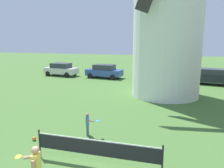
{
  "coord_description": "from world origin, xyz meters",
  "views": [
    {
      "loc": [
        3.06,
        -4.64,
        4.42
      ],
      "look_at": [
        0.5,
        4.29,
        2.59
      ],
      "focal_mm": 36.47,
      "sensor_mm": 36.0,
      "label": 1
    }
  ],
  "objects_px": {
    "stray_ball": "(34,139)",
    "parked_car_black": "(211,76)",
    "parked_car_cream": "(61,69)",
    "parked_car_blue": "(104,71)",
    "player_near": "(36,167)",
    "player_far": "(88,123)",
    "parked_car_mustard": "(154,73)",
    "tennis_net": "(96,148)"
  },
  "relations": [
    {
      "from": "stray_ball",
      "to": "parked_car_blue",
      "type": "distance_m",
      "value": 16.82
    },
    {
      "from": "tennis_net",
      "to": "player_far",
      "type": "xyz_separation_m",
      "value": [
        -1.26,
        2.35,
        -0.06
      ]
    },
    {
      "from": "player_near",
      "to": "parked_car_mustard",
      "type": "xyz_separation_m",
      "value": [
        1.44,
        19.57,
        -0.03
      ]
    },
    {
      "from": "parked_car_black",
      "to": "player_near",
      "type": "bearing_deg",
      "value": -110.2
    },
    {
      "from": "player_near",
      "to": "parked_car_blue",
      "type": "height_order",
      "value": "parked_car_blue"
    },
    {
      "from": "parked_car_blue",
      "to": "parked_car_black",
      "type": "height_order",
      "value": "same"
    },
    {
      "from": "tennis_net",
      "to": "parked_car_blue",
      "type": "bearing_deg",
      "value": 107.06
    },
    {
      "from": "player_far",
      "to": "parked_car_blue",
      "type": "relative_size",
      "value": 0.25
    },
    {
      "from": "parked_car_cream",
      "to": "parked_car_black",
      "type": "height_order",
      "value": "same"
    },
    {
      "from": "player_near",
      "to": "stray_ball",
      "type": "bearing_deg",
      "value": 125.99
    },
    {
      "from": "player_near",
      "to": "parked_car_black",
      "type": "xyz_separation_m",
      "value": [
        7.02,
        19.07,
        -0.03
      ]
    },
    {
      "from": "parked_car_blue",
      "to": "parked_car_black",
      "type": "xyz_separation_m",
      "value": [
        11.34,
        -0.64,
        0.0
      ]
    },
    {
      "from": "tennis_net",
      "to": "parked_car_cream",
      "type": "bearing_deg",
      "value": 121.64
    },
    {
      "from": "parked_car_blue",
      "to": "parked_car_black",
      "type": "bearing_deg",
      "value": -3.22
    },
    {
      "from": "player_far",
      "to": "parked_car_cream",
      "type": "distance_m",
      "value": 18.42
    },
    {
      "from": "tennis_net",
      "to": "parked_car_blue",
      "type": "distance_m",
      "value": 18.67
    },
    {
      "from": "player_far",
      "to": "parked_car_mustard",
      "type": "xyz_separation_m",
      "value": [
        1.54,
        15.36,
        0.19
      ]
    },
    {
      "from": "stray_ball",
      "to": "tennis_net",
      "type": "bearing_deg",
      "value": -19.28
    },
    {
      "from": "player_far",
      "to": "stray_ball",
      "type": "distance_m",
      "value": 2.47
    },
    {
      "from": "stray_ball",
      "to": "player_near",
      "type": "bearing_deg",
      "value": -54.01
    },
    {
      "from": "player_far",
      "to": "parked_car_blue",
      "type": "distance_m",
      "value": 16.06
    },
    {
      "from": "stray_ball",
      "to": "parked_car_black",
      "type": "height_order",
      "value": "parked_car_black"
    },
    {
      "from": "stray_ball",
      "to": "parked_car_mustard",
      "type": "distance_m",
      "value": 16.94
    },
    {
      "from": "tennis_net",
      "to": "player_far",
      "type": "distance_m",
      "value": 2.66
    },
    {
      "from": "player_near",
      "to": "stray_ball",
      "type": "distance_m",
      "value": 3.83
    },
    {
      "from": "parked_car_cream",
      "to": "parked_car_blue",
      "type": "relative_size",
      "value": 0.98
    },
    {
      "from": "player_far",
      "to": "parked_car_mustard",
      "type": "bearing_deg",
      "value": 84.28
    },
    {
      "from": "player_far",
      "to": "parked_car_blue",
      "type": "height_order",
      "value": "parked_car_blue"
    },
    {
      "from": "parked_car_black",
      "to": "player_far",
      "type": "bearing_deg",
      "value": -115.58
    },
    {
      "from": "player_far",
      "to": "parked_car_black",
      "type": "relative_size",
      "value": 0.23
    },
    {
      "from": "tennis_net",
      "to": "parked_car_black",
      "type": "relative_size",
      "value": 0.98
    },
    {
      "from": "tennis_net",
      "to": "player_near",
      "type": "height_order",
      "value": "player_near"
    },
    {
      "from": "tennis_net",
      "to": "parked_car_black",
      "type": "xyz_separation_m",
      "value": [
        5.86,
        17.21,
        0.13
      ]
    },
    {
      "from": "player_far",
      "to": "parked_car_mustard",
      "type": "relative_size",
      "value": 0.26
    },
    {
      "from": "player_near",
      "to": "parked_car_cream",
      "type": "distance_m",
      "value": 22.14
    },
    {
      "from": "tennis_net",
      "to": "parked_car_mustard",
      "type": "height_order",
      "value": "parked_car_mustard"
    },
    {
      "from": "stray_ball",
      "to": "parked_car_black",
      "type": "xyz_separation_m",
      "value": [
        9.22,
        16.03,
        0.72
      ]
    },
    {
      "from": "player_far",
      "to": "parked_car_cream",
      "type": "xyz_separation_m",
      "value": [
        -9.8,
        15.59,
        0.19
      ]
    },
    {
      "from": "player_near",
      "to": "tennis_net",
      "type": "bearing_deg",
      "value": 58.13
    },
    {
      "from": "tennis_net",
      "to": "parked_car_cream",
      "type": "relative_size",
      "value": 1.09
    },
    {
      "from": "parked_car_black",
      "to": "parked_car_cream",
      "type": "bearing_deg",
      "value": 177.52
    },
    {
      "from": "player_far",
      "to": "tennis_net",
      "type": "bearing_deg",
      "value": -61.87
    }
  ]
}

